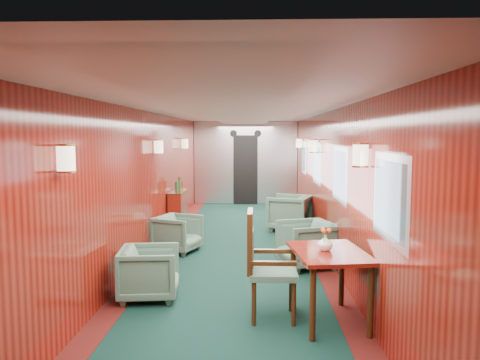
{
  "coord_description": "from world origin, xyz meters",
  "views": [
    {
      "loc": [
        0.31,
        -7.63,
        2.01
      ],
      "look_at": [
        0.0,
        1.25,
        1.15
      ],
      "focal_mm": 35.0,
      "sensor_mm": 36.0,
      "label": 1
    }
  ],
  "objects": [
    {
      "name": "credenza",
      "position": [
        -1.34,
        2.09,
        0.43
      ],
      "size": [
        0.29,
        0.94,
        1.11
      ],
      "color": "maroon",
      "rests_on": "ground"
    },
    {
      "name": "room",
      "position": [
        0.0,
        0.0,
        1.63
      ],
      "size": [
        12.0,
        12.1,
        2.4
      ],
      "color": "black",
      "rests_on": "ground"
    },
    {
      "name": "armchair_right_near",
      "position": [
        1.08,
        -0.62,
        0.35
      ],
      "size": [
        0.98,
        0.96,
        0.71
      ],
      "primitive_type": "imported",
      "rotation": [
        0.0,
        0.0,
        -1.25
      ],
      "color": "#1E4637",
      "rests_on": "ground"
    },
    {
      "name": "dining_table",
      "position": [
        1.09,
        -2.73,
        0.65
      ],
      "size": [
        0.86,
        1.13,
        0.78
      ],
      "rotation": [
        0.0,
        0.0,
        0.14
      ],
      "color": "maroon",
      "rests_on": "ground"
    },
    {
      "name": "wall_sconces",
      "position": [
        0.0,
        0.57,
        1.79
      ],
      "size": [
        2.97,
        7.97,
        0.25
      ],
      "color": "beige",
      "rests_on": "ground"
    },
    {
      "name": "side_chair",
      "position": [
        0.38,
        -2.64,
        0.65
      ],
      "size": [
        0.54,
        0.57,
        1.19
      ],
      "rotation": [
        0.0,
        0.0,
        -0.01
      ],
      "color": "#1E4637",
      "rests_on": "ground"
    },
    {
      "name": "windows_right",
      "position": [
        1.49,
        0.25,
        1.45
      ],
      "size": [
        0.02,
        8.6,
        0.8
      ],
      "color": "#AFB0B6",
      "rests_on": "ground"
    },
    {
      "name": "armchair_left_near",
      "position": [
        -1.0,
        -2.07,
        0.32
      ],
      "size": [
        0.77,
        0.76,
        0.64
      ],
      "primitive_type": "imported",
      "rotation": [
        0.0,
        0.0,
        1.67
      ],
      "color": "#1E4637",
      "rests_on": "ground"
    },
    {
      "name": "armchair_right_far",
      "position": [
        1.01,
        2.14,
        0.38
      ],
      "size": [
        1.05,
        1.04,
        0.75
      ],
      "primitive_type": "imported",
      "rotation": [
        0.0,
        0.0,
        -1.92
      ],
      "color": "#1E4637",
      "rests_on": "ground"
    },
    {
      "name": "flower_vase",
      "position": [
        1.04,
        -2.72,
        0.86
      ],
      "size": [
        0.19,
        0.19,
        0.17
      ],
      "primitive_type": "imported",
      "rotation": [
        0.0,
        0.0,
        0.23
      ],
      "color": "white",
      "rests_on": "dining_table"
    },
    {
      "name": "bulkhead",
      "position": [
        0.0,
        5.91,
        1.18
      ],
      "size": [
        2.98,
        0.17,
        2.39
      ],
      "color": "silver",
      "rests_on": "ground"
    },
    {
      "name": "armchair_left_far",
      "position": [
        -1.04,
        0.25,
        0.32
      ],
      "size": [
        0.89,
        0.88,
        0.63
      ],
      "primitive_type": "imported",
      "rotation": [
        0.0,
        0.0,
        1.22
      ],
      "color": "#1E4637",
      "rests_on": "ground"
    }
  ]
}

